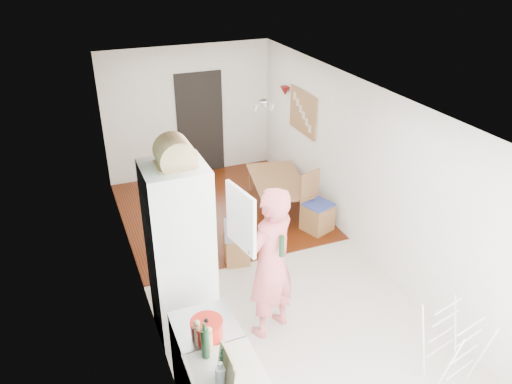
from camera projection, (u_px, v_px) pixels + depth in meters
room_shell at (260, 191)px, 6.51m from camera, size 3.20×7.00×2.50m
floor at (259, 269)px, 7.08m from camera, size 3.20×7.00×0.01m
wood_floor_overlay at (219, 210)px, 8.60m from camera, size 3.20×3.30×0.01m
sage_wall_panel at (173, 262)px, 4.06m from camera, size 0.02×3.00×1.30m
tile_splashback at (197, 373)px, 3.92m from camera, size 0.02×1.90×0.50m
doorway_recess at (200, 124)px, 9.56m from camera, size 0.90×0.04×2.00m
range_cooker at (207, 361)px, 4.96m from camera, size 0.60×0.60×0.88m
cooker_top at (205, 326)px, 4.75m from camera, size 0.60×0.60×0.04m
fridge_housing at (180, 254)px, 5.52m from camera, size 0.66×0.66×2.15m
fridge_door at (241, 219)px, 5.26m from camera, size 0.14×0.56×0.70m
fridge_interior at (205, 211)px, 5.41m from camera, size 0.02×0.52×0.66m
pinboard at (303, 112)px, 8.47m from camera, size 0.03×0.90×0.70m
pinboard_frame at (302, 112)px, 8.46m from camera, size 0.00×0.94×0.74m
wall_sconce at (285, 91)px, 8.90m from camera, size 0.18×0.18×0.16m
person at (271, 251)px, 5.51m from camera, size 0.96×0.82×2.23m
dining_table at (279, 195)px, 8.60m from camera, size 0.95×1.40×0.45m
dining_chair at (318, 204)px, 7.81m from camera, size 0.52×0.52×0.96m
stool at (237, 248)px, 7.14m from camera, size 0.40×0.40×0.45m
grey_drape at (239, 230)px, 6.99m from camera, size 0.50×0.50×0.18m
drying_rack at (452, 347)px, 5.15m from camera, size 0.52×0.49×0.87m
bread_bin at (175, 155)px, 5.00m from camera, size 0.42×0.40×0.21m
red_casserole at (207, 329)px, 4.56m from camera, size 0.34×0.34×0.18m
held_bottle at (282, 246)px, 5.31m from camera, size 0.05×0.05×0.25m
bottle_a at (223, 366)px, 4.10m from camera, size 0.08×0.08×0.28m
bottle_b at (205, 344)px, 4.31m from camera, size 0.08×0.08×0.30m
bottle_c at (221, 378)px, 4.03m from camera, size 0.10×0.10×0.22m
pepper_mill_front at (197, 335)px, 4.47m from camera, size 0.06×0.06×0.21m
pepper_mill_back at (210, 342)px, 4.40m from camera, size 0.06×0.06×0.21m
chopping_boards at (227, 373)px, 3.97m from camera, size 0.08×0.28×0.37m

